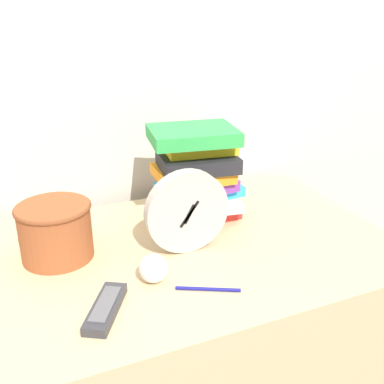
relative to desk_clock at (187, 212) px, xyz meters
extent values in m
cube|color=beige|center=(-0.03, 0.43, 0.33)|extent=(6.00, 0.04, 2.40)
cube|color=tan|center=(-0.03, 0.02, -0.49)|extent=(1.14, 0.68, 0.76)
cylinder|color=#B7B2A8|center=(0.00, 0.00, 0.00)|extent=(0.22, 0.03, 0.22)
cylinder|color=white|center=(0.00, -0.01, 0.00)|extent=(0.19, 0.01, 0.19)
cube|color=black|center=(0.00, -0.01, 0.00)|extent=(0.03, 0.01, 0.05)
cube|color=black|center=(0.00, -0.01, 0.00)|extent=(0.05, 0.01, 0.07)
cylinder|color=black|center=(0.00, -0.01, 0.00)|extent=(0.01, 0.00, 0.01)
cube|color=red|center=(0.11, 0.16, -0.09)|extent=(0.21, 0.14, 0.04)
cube|color=white|center=(0.10, 0.17, -0.06)|extent=(0.26, 0.21, 0.02)
cube|color=#2D9ED1|center=(0.12, 0.19, -0.03)|extent=(0.24, 0.16, 0.03)
cube|color=#7A3899|center=(0.11, 0.17, 0.00)|extent=(0.20, 0.18, 0.03)
cube|color=orange|center=(0.09, 0.17, 0.03)|extent=(0.21, 0.19, 0.03)
cube|color=#232328|center=(0.10, 0.16, 0.07)|extent=(0.23, 0.19, 0.04)
cube|color=yellow|center=(0.11, 0.19, 0.11)|extent=(0.21, 0.15, 0.04)
cube|color=green|center=(0.09, 0.16, 0.15)|extent=(0.26, 0.21, 0.04)
cylinder|color=#994C28|center=(-0.31, 0.10, -0.04)|extent=(0.17, 0.17, 0.14)
torus|color=brown|center=(-0.31, 0.10, 0.03)|extent=(0.18, 0.18, 0.01)
cube|color=#333338|center=(-0.25, -0.17, -0.10)|extent=(0.12, 0.16, 0.02)
cube|color=#59595E|center=(-0.25, -0.17, -0.09)|extent=(0.09, 0.12, 0.00)
sphere|color=white|center=(-0.12, -0.10, -0.07)|extent=(0.07, 0.07, 0.07)
cylinder|color=navy|center=(-0.03, -0.18, -0.10)|extent=(0.13, 0.07, 0.01)
camera|label=1|loc=(-0.38, -0.93, 0.47)|focal=42.00mm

